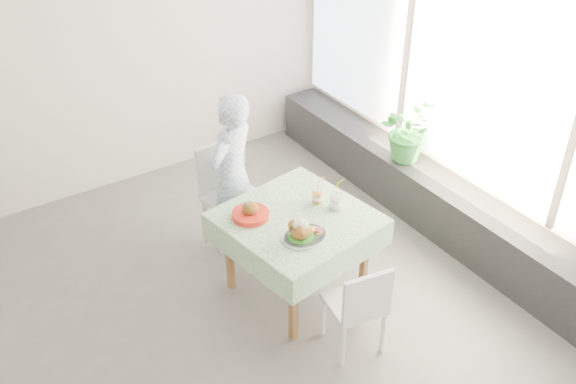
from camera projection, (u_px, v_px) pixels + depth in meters
floor at (166, 359)px, 4.67m from camera, size 6.00×6.00×0.00m
wall_back at (32, 67)px, 5.64m from camera, size 6.00×0.02×2.80m
wall_right at (485, 88)px, 5.27m from camera, size 0.02×5.00×2.80m
window_pane at (487, 60)px, 5.11m from camera, size 0.01×4.80×2.18m
window_ledge at (448, 210)px, 5.81m from camera, size 0.40×4.80×0.50m
cafe_table at (297, 245)px, 5.04m from camera, size 1.18×1.18×0.74m
chair_far at (234, 215)px, 5.67m from camera, size 0.51×0.51×0.96m
chair_near at (354, 321)px, 4.66m from camera, size 0.43×0.43×0.79m
diner at (232, 176)px, 5.38m from camera, size 0.64×0.56×1.48m
main_dish at (303, 232)px, 4.63m from camera, size 0.34×0.34×0.18m
juice_cup_orange at (317, 196)px, 5.01m from camera, size 0.09×0.09×0.26m
juice_cup_lemonade at (336, 201)px, 4.94m from camera, size 0.10×0.10×0.29m
second_dish at (250, 213)px, 4.86m from camera, size 0.28×0.28×0.14m
potted_plant at (407, 130)px, 5.94m from camera, size 0.70×0.69×0.59m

